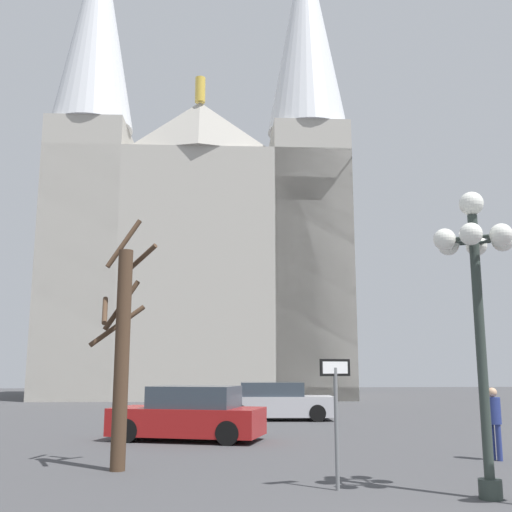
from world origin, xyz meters
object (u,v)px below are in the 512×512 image
parked_car_far_red (189,415)px  pedestrian_walking (494,416)px  cathedral (200,233)px  street_lamp (476,277)px  parked_car_near_silver (276,402)px  bare_tree (122,347)px  one_way_arrow_sign (336,405)px

parked_car_far_red → pedestrian_walking: pedestrian_walking is taller
cathedral → parked_car_far_red: 27.45m
street_lamp → parked_car_near_silver: bearing=95.3°
street_lamp → pedestrian_walking: (2.05, 3.85, -2.54)m
cathedral → parked_car_far_red: (-0.33, -25.18, -10.93)m
bare_tree → one_way_arrow_sign: bearing=-31.4°
street_lamp → bare_tree: bearing=151.5°
bare_tree → pedestrian_walking: bearing=3.8°
street_lamp → parked_car_near_silver: size_ratio=1.09×
cathedral → parked_car_near_silver: bearing=-80.7°
street_lamp → pedestrian_walking: bearing=61.9°
parked_car_far_red → pedestrian_walking: 8.13m
bare_tree → parked_car_near_silver: bare_tree is taller
one_way_arrow_sign → parked_car_near_silver: 14.07m
bare_tree → pedestrian_walking: size_ratio=3.32×
bare_tree → parked_car_far_red: bare_tree is taller
bare_tree → parked_car_near_silver: 12.68m
one_way_arrow_sign → street_lamp: 3.18m
one_way_arrow_sign → parked_car_near_silver: (0.82, 14.03, -0.69)m
bare_tree → pedestrian_walking: bare_tree is taller
parked_car_near_silver → pedestrian_walking: size_ratio=2.87×
parked_car_far_red → bare_tree: bearing=-105.3°
one_way_arrow_sign → pedestrian_walking: one_way_arrow_sign is taller
street_lamp → one_way_arrow_sign: bearing=157.2°
cathedral → street_lamp: size_ratio=7.15×
one_way_arrow_sign → parked_car_far_red: 7.84m
parked_car_near_silver → parked_car_far_red: size_ratio=0.99×
street_lamp → bare_tree: 7.04m
one_way_arrow_sign → cathedral: bearing=93.9°
bare_tree → street_lamp: bearing=-28.5°
bare_tree → parked_car_near_silver: (4.73, 11.64, -1.73)m
cathedral → parked_car_near_silver: size_ratio=7.83×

